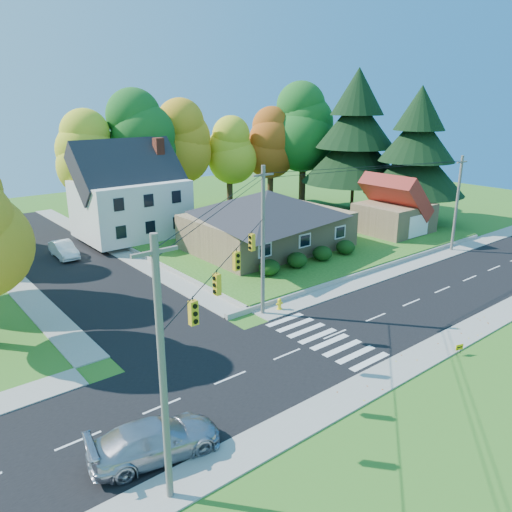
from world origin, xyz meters
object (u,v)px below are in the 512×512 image
(white_car, at_px, (64,250))
(fire_hydrant, at_px, (279,304))
(ranch_house, at_px, (267,218))
(silver_sedan, at_px, (155,440))

(white_car, distance_m, fire_hydrant, 22.57)
(ranch_house, bearing_deg, white_car, 146.70)
(silver_sedan, bearing_deg, ranch_house, -38.99)
(silver_sedan, bearing_deg, fire_hydrant, -49.85)
(ranch_house, xyz_separation_m, silver_sedan, (-21.85, -18.92, -2.47))
(silver_sedan, distance_m, fire_hydrant, 15.77)
(ranch_house, height_order, silver_sedan, ranch_house)
(ranch_house, distance_m, silver_sedan, 29.01)
(white_car, relative_size, fire_hydrant, 5.14)
(ranch_house, bearing_deg, fire_hydrant, -126.61)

